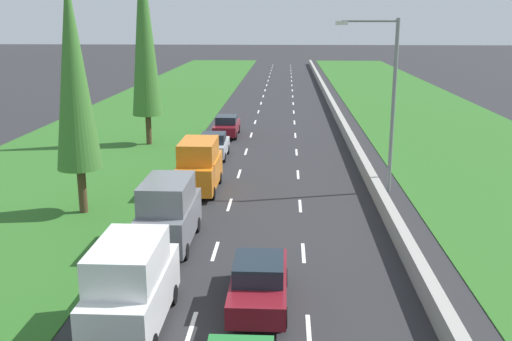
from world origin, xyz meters
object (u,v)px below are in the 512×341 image
grey_van_left_lane (169,213)px  maroon_sedan_left_lane (227,126)px  maroon_sedan_centre_lane (259,282)px  poplar_tree_third (144,29)px  orange_van_left_lane (199,166)px  silver_hatchback_left_lane (214,146)px  poplar_tree_second (73,72)px  white_van_left_lane (132,285)px  street_light_mast (387,94)px

grey_van_left_lane → maroon_sedan_left_lane: size_ratio=1.09×
maroon_sedan_centre_lane → poplar_tree_third: 27.20m
orange_van_left_lane → maroon_sedan_centre_lane: 13.27m
grey_van_left_lane → poplar_tree_third: bearing=105.3°
grey_van_left_lane → maroon_sedan_left_lane: (0.04, 22.87, -0.59)m
silver_hatchback_left_lane → poplar_tree_second: 13.82m
maroon_sedan_left_lane → poplar_tree_third: (-5.38, -3.37, 7.43)m
orange_van_left_lane → poplar_tree_third: 14.66m
orange_van_left_lane → silver_hatchback_left_lane: orange_van_left_lane is taller
silver_hatchback_left_lane → maroon_sedan_left_lane: (0.10, 7.41, -0.02)m
silver_hatchback_left_lane → maroon_sedan_left_lane: silver_hatchback_left_lane is taller
maroon_sedan_left_lane → poplar_tree_second: bearing=-104.5°
white_van_left_lane → maroon_sedan_left_lane: (-0.17, 29.51, -0.59)m
white_van_left_lane → orange_van_left_lane: 14.37m
orange_van_left_lane → street_light_mast: size_ratio=0.54×
silver_hatchback_left_lane → street_light_mast: (9.89, -7.30, 4.40)m
maroon_sedan_left_lane → street_light_mast: (9.79, -14.72, 4.42)m
grey_van_left_lane → street_light_mast: bearing=39.7°
orange_van_left_lane → maroon_sedan_left_lane: (-0.07, 15.14, -0.59)m
orange_van_left_lane → grey_van_left_lane: bearing=-90.8°
white_van_left_lane → street_light_mast: bearing=57.0°
poplar_tree_second → street_light_mast: poplar_tree_second is taller
grey_van_left_lane → maroon_sedan_centre_lane: 6.34m
grey_van_left_lane → maroon_sedan_left_lane: grey_van_left_lane is taller
orange_van_left_lane → street_light_mast: 10.46m
poplar_tree_second → street_light_mast: (14.72, 4.28, -1.39)m
poplar_tree_third → maroon_sedan_centre_lane: bearing=-69.4°
street_light_mast → maroon_sedan_centre_lane: bearing=-114.4°
street_light_mast → poplar_tree_third: bearing=143.2°
silver_hatchback_left_lane → maroon_sedan_left_lane: size_ratio=0.87×
orange_van_left_lane → street_light_mast: (9.72, 0.43, 3.83)m
white_van_left_lane → maroon_sedan_left_lane: 29.51m
poplar_tree_second → maroon_sedan_centre_lane: bearing=-45.3°
silver_hatchback_left_lane → poplar_tree_third: (-5.28, 4.04, 7.40)m
silver_hatchback_left_lane → poplar_tree_second: (-4.83, -11.59, 5.78)m
maroon_sedan_left_lane → street_light_mast: 18.22m
orange_van_left_lane → white_van_left_lane: bearing=-89.6°
maroon_sedan_left_lane → street_light_mast: size_ratio=0.50×
orange_van_left_lane → maroon_sedan_centre_lane: bearing=-73.5°
grey_van_left_lane → poplar_tree_third: 21.34m
maroon_sedan_centre_lane → maroon_sedan_left_lane: 28.12m
street_light_mast → poplar_tree_second: bearing=-163.8°
grey_van_left_lane → silver_hatchback_left_lane: size_ratio=1.26×
maroon_sedan_centre_lane → poplar_tree_second: 13.75m
white_van_left_lane → poplar_tree_second: size_ratio=0.44×
orange_van_left_lane → silver_hatchback_left_lane: bearing=91.3°
white_van_left_lane → orange_van_left_lane: (-0.10, 14.37, 0.00)m
white_van_left_lane → orange_van_left_lane: same height
white_van_left_lane → silver_hatchback_left_lane: size_ratio=1.26×
poplar_tree_second → orange_van_left_lane: bearing=37.7°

